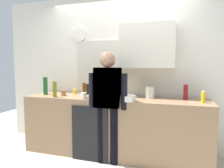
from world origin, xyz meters
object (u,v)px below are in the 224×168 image
bottle_red_vinegar (186,92)px  potted_plant (119,90)px  cup_yellow_cup (75,92)px  bottle_olive_oil (55,89)px  mixing_bowl (128,98)px  person_at_sink (108,98)px  person_guest (108,98)px  coffee_maker (100,88)px  bottle_dark_sauce (88,89)px  dish_soap (203,97)px  cup_white_mug (84,96)px  cup_terracotta_mug (64,93)px  storage_canister (150,93)px  bottle_green_wine (45,86)px  bottle_amber_beer (84,90)px

bottle_red_vinegar → potted_plant: (-0.97, -0.17, 0.02)m
cup_yellow_cup → bottle_red_vinegar: bearing=-1.4°
bottle_olive_oil → mixing_bowl: size_ratio=1.14×
potted_plant → person_at_sink: size_ratio=0.14×
person_guest → cup_yellow_cup: bearing=-58.1°
coffee_maker → bottle_dark_sauce: size_ratio=1.83×
cup_yellow_cup → dish_soap: bearing=-7.0°
bottle_olive_oil → cup_white_mug: bottle_olive_oil is taller
cup_terracotta_mug → dish_soap: bearing=-0.1°
mixing_bowl → storage_canister: (0.26, 0.35, 0.04)m
bottle_dark_sauce → person_guest: bearing=-44.4°
cup_white_mug → cup_yellow_cup: size_ratio=1.12×
bottle_green_wine → storage_canister: bearing=4.3°
bottle_red_vinegar → storage_canister: 0.52m
potted_plant → dish_soap: size_ratio=1.28×
bottle_dark_sauce → person_at_sink: person_at_sink is taller
bottle_green_wine → bottle_olive_oil: bearing=-33.3°
bottle_amber_beer → person_at_sink: 0.48m
bottle_olive_oil → dish_soap: bottle_olive_oil is taller
bottle_green_wine → storage_canister: bottle_green_wine is taller
dish_soap → cup_yellow_cup: bearing=173.0°
cup_yellow_cup → mixing_bowl: (1.05, -0.43, -0.00)m
bottle_olive_oil → person_guest: 0.92m
bottle_green_wine → dish_soap: bottle_green_wine is taller
bottle_amber_beer → potted_plant: 0.54m
bottle_olive_oil → bottle_amber_beer: size_ratio=1.09×
person_at_sink → bottle_green_wine: bearing=158.3°
bottle_green_wine → mixing_bowl: bottle_green_wine is taller
bottle_green_wine → coffee_maker: bearing=2.7°
bottle_amber_beer → storage_canister: size_ratio=1.35×
bottle_dark_sauce → bottle_green_wine: size_ratio=0.60×
cup_terracotta_mug → dish_soap: dish_soap is taller
cup_white_mug → dish_soap: 1.68m
storage_canister → dish_soap: bearing=-13.5°
person_at_sink → mixing_bowl: bearing=5.4°
mixing_bowl → storage_canister: bearing=53.3°
bottle_red_vinegar → person_guest: person_guest is taller
bottle_green_wine → cup_yellow_cup: size_ratio=3.53×
bottle_olive_oil → person_guest: person_guest is taller
bottle_olive_oil → cup_yellow_cup: (0.13, 0.42, -0.08)m
bottle_olive_oil → person_at_sink: person_at_sink is taller
mixing_bowl → bottle_red_vinegar: bearing=26.2°
bottle_red_vinegar → person_at_sink: (-1.05, -0.45, -0.07)m
person_at_sink → coffee_maker: bearing=117.4°
coffee_maker → cup_terracotta_mug: (-0.61, -0.08, -0.10)m
cup_white_mug → cup_yellow_cup: (-0.38, 0.43, -0.01)m
bottle_green_wine → cup_yellow_cup: bottle_green_wine is taller
bottle_olive_oil → person_at_sink: (0.91, -0.08, -0.09)m
cup_terracotta_mug → person_guest: 0.89m
storage_canister → bottle_amber_beer: bearing=-165.5°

